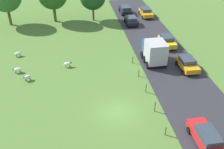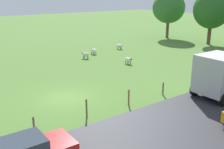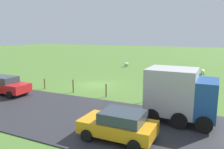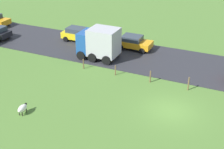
{
  "view_description": "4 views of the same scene",
  "coord_description": "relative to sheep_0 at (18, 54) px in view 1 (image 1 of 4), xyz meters",
  "views": [
    {
      "loc": [
        -4.1,
        -21.22,
        18.56
      ],
      "look_at": [
        0.22,
        5.68,
        1.2
      ],
      "focal_mm": 41.98,
      "sensor_mm": 36.0,
      "label": 1
    },
    {
      "loc": [
        17.89,
        -8.65,
        7.84
      ],
      "look_at": [
        -1.83,
        5.7,
        0.42
      ],
      "focal_mm": 43.53,
      "sensor_mm": 36.0,
      "label": 2
    },
    {
      "loc": [
        20.9,
        11.74,
        5.53
      ],
      "look_at": [
        -0.46,
        1.55,
        1.21
      ],
      "focal_mm": 35.7,
      "sensor_mm": 36.0,
      "label": 3
    },
    {
      "loc": [
        -21.02,
        -4.44,
        13.9
      ],
      "look_at": [
        2.31,
        6.22,
        0.85
      ],
      "focal_mm": 50.39,
      "sensor_mm": 36.0,
      "label": 4
    }
  ],
  "objects": [
    {
      "name": "car_6",
      "position": [
        19.42,
        15.86,
        0.4
      ],
      "size": [
        2.2,
        4.56,
        1.54
      ],
      "color": "black",
      "rests_on": "road_strip"
    },
    {
      "name": "fence_post_0",
      "position": [
        16.26,
        -18.72,
        0.05
      ],
      "size": [
        0.12,
        0.12,
        1.03
      ],
      "primitive_type": "cylinder",
      "color": "brown",
      "rests_on": "ground_plane"
    },
    {
      "name": "fence_post_2",
      "position": [
        16.26,
        -11.66,
        0.12
      ],
      "size": [
        0.12,
        0.12,
        1.18
      ],
      "primitive_type": "cylinder",
      "color": "brown",
      "rests_on": "ground_plane"
    },
    {
      "name": "sheep_3",
      "position": [
        0.58,
        -4.72,
        0.01
      ],
      "size": [
        1.21,
        0.63,
        0.74
      ],
      "color": "white",
      "rests_on": "ground_plane"
    },
    {
      "name": "road_strip",
      "position": [
        21.27,
        -14.7,
        -0.43
      ],
      "size": [
        8.0,
        80.0,
        0.06
      ],
      "primitive_type": "cube",
      "color": "#2D2D33",
      "rests_on": "ground_plane"
    },
    {
      "name": "car_4",
      "position": [
        23.2,
        -7.37,
        0.4
      ],
      "size": [
        2.21,
        3.97,
        1.55
      ],
      "color": "orange",
      "rests_on": "road_strip"
    },
    {
      "name": "car_3",
      "position": [
        19.24,
        9.63,
        0.4
      ],
      "size": [
        2.09,
        3.96,
        1.55
      ],
      "color": "black",
      "rests_on": "road_strip"
    },
    {
      "name": "fence_post_1",
      "position": [
        16.26,
        -15.19,
        0.17
      ],
      "size": [
        0.12,
        0.12,
        1.27
      ],
      "primitive_type": "cylinder",
      "color": "brown",
      "rests_on": "ground_plane"
    },
    {
      "name": "ground_plane",
      "position": [
        12.39,
        -14.7,
        -0.46
      ],
      "size": [
        160.0,
        160.0,
        0.0
      ],
      "primitive_type": "plane",
      "color": "#517A33"
    },
    {
      "name": "fence_post_4",
      "position": [
        16.26,
        -4.61,
        0.05
      ],
      "size": [
        0.12,
        0.12,
        1.03
      ],
      "primitive_type": "cylinder",
      "color": "brown",
      "rests_on": "ground_plane"
    },
    {
      "name": "car_1",
      "position": [
        22.82,
        -0.19,
        0.44
      ],
      "size": [
        2.1,
        3.97,
        1.63
      ],
      "color": "yellow",
      "rests_on": "road_strip"
    },
    {
      "name": "car_2",
      "position": [
        23.16,
        13.62,
        0.42
      ],
      "size": [
        2.2,
        4.52,
        1.58
      ],
      "color": "orange",
      "rests_on": "road_strip"
    },
    {
      "name": "fence_post_3",
      "position": [
        16.26,
        -8.13,
        0.04
      ],
      "size": [
        0.12,
        0.12,
        1.0
      ],
      "primitive_type": "cylinder",
      "color": "brown",
      "rests_on": "ground_plane"
    },
    {
      "name": "car_0",
      "position": [
        19.51,
        -20.42,
        0.44
      ],
      "size": [
        2.06,
        4.56,
        1.63
      ],
      "color": "red",
      "rests_on": "road_strip"
    },
    {
      "name": "sheep_1",
      "position": [
        2.08,
        -6.84,
        0.03
      ],
      "size": [
        1.07,
        0.93,
        0.75
      ],
      "color": "silver",
      "rests_on": "ground_plane"
    },
    {
      "name": "sheep_0",
      "position": [
        0.0,
        0.0,
        0.0
      ],
      "size": [
        1.12,
        0.84,
        0.71
      ],
      "color": "white",
      "rests_on": "ground_plane"
    },
    {
      "name": "truck_0",
      "position": [
        19.23,
        -4.95,
        1.36
      ],
      "size": [
        2.84,
        4.19,
        3.34
      ],
      "color": "#1E4C99",
      "rests_on": "road_strip"
    },
    {
      "name": "sheep_2",
      "position": [
        7.17,
        -4.26,
        0.03
      ],
      "size": [
        1.13,
        0.57,
        0.75
      ],
      "color": "white",
      "rests_on": "ground_plane"
    }
  ]
}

